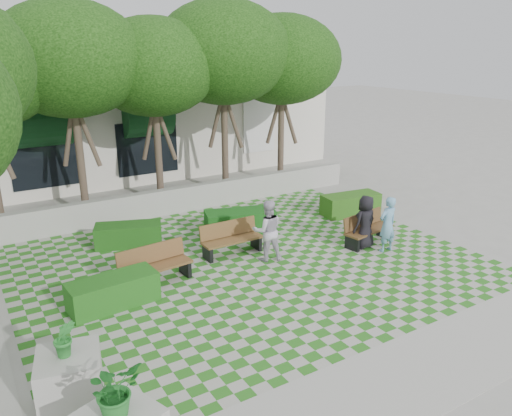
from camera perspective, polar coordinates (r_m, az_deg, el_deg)
ground at (r=13.06m, az=1.60°, el=-7.98°), size 90.00×90.00×0.00m
lawn at (r=13.82m, az=-0.68°, el=-6.40°), size 12.00×12.00×0.00m
sidewalk_south at (r=10.03m, az=17.20°, el=-17.81°), size 16.00×2.00×0.01m
retaining_wall at (r=18.03m, az=-9.23°, el=0.88°), size 15.00×0.36×0.90m
bench_east at (r=15.44m, az=12.59°, el=-2.37°), size 1.83×0.86×0.92m
bench_mid at (r=14.32m, az=-2.85°, el=-3.55°), size 1.79×0.60×0.94m
bench_west at (r=12.88m, az=-11.49°, el=-6.48°), size 1.88×0.79×0.96m
hedge_east at (r=17.97m, az=10.75°, el=0.44°), size 2.16×1.08×0.73m
hedge_midright at (r=15.82m, az=-1.81°, el=-1.65°), size 2.34×1.45×0.76m
hedge_midleft at (r=15.40m, az=-14.35°, el=-2.99°), size 2.07×1.41×0.67m
hedge_west at (r=12.08m, az=-16.01°, el=-9.19°), size 2.07×0.96×0.70m
planter_back at (r=9.16m, az=-20.45°, el=-17.83°), size 1.20×1.20×1.66m
person_blue at (r=14.85m, az=14.80°, el=-1.82°), size 0.61×0.40×1.65m
person_dark at (r=14.96m, az=12.38°, el=-1.57°), size 0.84×0.59×1.60m
person_white at (r=13.77m, az=1.31°, el=-2.58°), size 1.01×0.89×1.74m
tree_row at (r=16.39m, az=-15.98°, el=15.54°), size 17.70×13.40×7.41m
building at (r=25.18m, az=-14.56°, el=10.31°), size 18.00×8.92×5.15m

